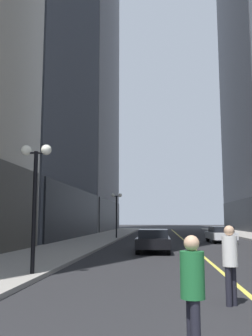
{
  "coord_description": "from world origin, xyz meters",
  "views": [
    {
      "loc": [
        -2.22,
        -3.06,
        1.9
      ],
      "look_at": [
        -5.4,
        32.37,
        6.81
      ],
      "focal_mm": 39.98,
      "sensor_mm": 36.0,
      "label": 1
    }
  ],
  "objects_px": {
    "pedestrian_in_white_shirt": "(230,258)",
    "street_lamp_left_near": "(35,179)",
    "car_white": "(221,234)",
    "pedestrian_in_green_parka": "(193,286)",
    "car_black": "(153,240)",
    "street_lamp_left_far": "(117,205)"
  },
  "relations": [
    {
      "from": "pedestrian_in_white_shirt",
      "to": "street_lamp_left_near",
      "type": "bearing_deg",
      "value": 148.88
    },
    {
      "from": "car_white",
      "to": "pedestrian_in_white_shirt",
      "type": "relative_size",
      "value": 2.52
    },
    {
      "from": "pedestrian_in_green_parka",
      "to": "street_lamp_left_near",
      "type": "bearing_deg",
      "value": 124.12
    },
    {
      "from": "car_black",
      "to": "pedestrian_in_white_shirt",
      "type": "height_order",
      "value": "pedestrian_in_white_shirt"
    },
    {
      "from": "pedestrian_in_green_parka",
      "to": "street_lamp_left_far",
      "type": "distance_m",
      "value": 31.29
    },
    {
      "from": "car_white",
      "to": "pedestrian_in_white_shirt",
      "type": "height_order",
      "value": "pedestrian_in_white_shirt"
    },
    {
      "from": "pedestrian_in_green_parka",
      "to": "street_lamp_left_near",
      "type": "height_order",
      "value": "street_lamp_left_near"
    },
    {
      "from": "street_lamp_left_far",
      "to": "car_black",
      "type": "bearing_deg",
      "value": -74.82
    },
    {
      "from": "pedestrian_in_white_shirt",
      "to": "car_black",
      "type": "bearing_deg",
      "value": 98.2
    },
    {
      "from": "car_white",
      "to": "car_black",
      "type": "bearing_deg",
      "value": -119.57
    },
    {
      "from": "car_black",
      "to": "street_lamp_left_far",
      "type": "height_order",
      "value": "street_lamp_left_far"
    },
    {
      "from": "pedestrian_in_green_parka",
      "to": "street_lamp_left_near",
      "type": "relative_size",
      "value": 0.38
    },
    {
      "from": "car_white",
      "to": "street_lamp_left_far",
      "type": "xyz_separation_m",
      "value": [
        -9.17,
        4.45,
        2.54
      ]
    },
    {
      "from": "car_white",
      "to": "pedestrian_in_green_parka",
      "type": "distance_m",
      "value": 26.81
    },
    {
      "from": "pedestrian_in_white_shirt",
      "to": "car_white",
      "type": "bearing_deg",
      "value": 81.53
    },
    {
      "from": "car_white",
      "to": "pedestrian_in_white_shirt",
      "type": "xyz_separation_m",
      "value": [
        -3.43,
        -23.06,
        0.31
      ]
    },
    {
      "from": "street_lamp_left_far",
      "to": "car_white",
      "type": "bearing_deg",
      "value": -25.88
    },
    {
      "from": "car_white",
      "to": "pedestrian_in_white_shirt",
      "type": "bearing_deg",
      "value": -98.47
    },
    {
      "from": "pedestrian_in_green_parka",
      "to": "street_lamp_left_near",
      "type": "xyz_separation_m",
      "value": [
        -4.62,
        6.82,
        2.28
      ]
    },
    {
      "from": "car_black",
      "to": "street_lamp_left_far",
      "type": "bearing_deg",
      "value": 105.18
    },
    {
      "from": "car_black",
      "to": "street_lamp_left_near",
      "type": "relative_size",
      "value": 1.04
    },
    {
      "from": "car_white",
      "to": "pedestrian_in_green_parka",
      "type": "height_order",
      "value": "pedestrian_in_green_parka"
    }
  ]
}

